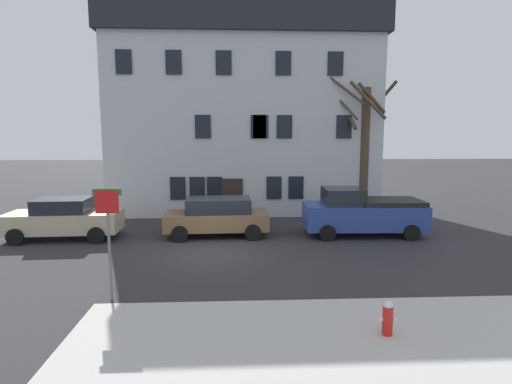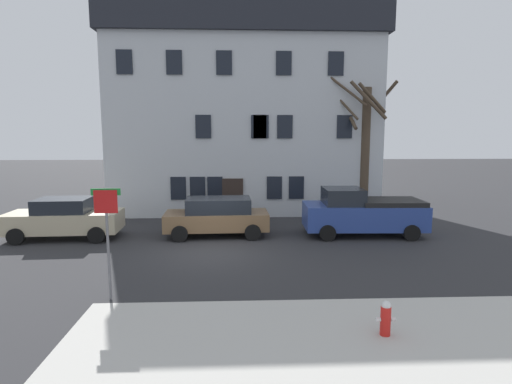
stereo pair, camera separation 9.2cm
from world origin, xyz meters
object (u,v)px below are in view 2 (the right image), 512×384
object	(u,v)px
tree_bare_mid	(365,146)
car_brown_wagon	(217,216)
tree_bare_near	(349,147)
car_beige_sedan	(64,218)
fire_hydrant	(386,317)
pickup_truck_blue	(362,213)
street_sign_pole	(107,223)
building_main	(244,113)

from	to	relation	value
tree_bare_mid	car_brown_wagon	distance (m)	9.16
tree_bare_near	tree_bare_mid	world-z (taller)	tree_bare_near
car_beige_sedan	fire_hydrant	bearing A→B (deg)	-41.44
tree_bare_near	car_beige_sedan	distance (m)	14.46
pickup_truck_blue	street_sign_pole	world-z (taller)	street_sign_pole
street_sign_pole	fire_hydrant	bearing A→B (deg)	-20.82
street_sign_pole	car_beige_sedan	bearing A→B (deg)	120.21
tree_bare_near	car_brown_wagon	bearing A→B (deg)	-146.65
car_brown_wagon	fire_hydrant	xyz separation A→B (m)	(4.03, -9.42, -0.36)
tree_bare_near	fire_hydrant	xyz separation A→B (m)	(-2.88, -13.97, -3.23)
building_main	pickup_truck_blue	world-z (taller)	building_main
building_main	tree_bare_mid	size ratio (longest dim) A/B	2.11
building_main	car_beige_sedan	size ratio (longest dim) A/B	3.25
car_beige_sedan	car_brown_wagon	size ratio (longest dim) A/B	1.04
pickup_truck_blue	building_main	bearing A→B (deg)	122.71
fire_hydrant	car_brown_wagon	bearing A→B (deg)	113.17
fire_hydrant	building_main	bearing A→B (deg)	99.03
car_brown_wagon	tree_bare_mid	bearing A→B (deg)	27.91
tree_bare_near	street_sign_pole	distance (m)	14.95
car_beige_sedan	pickup_truck_blue	xyz separation A→B (m)	(12.80, 0.04, 0.14)
tree_bare_near	car_brown_wagon	distance (m)	8.76
car_beige_sedan	pickup_truck_blue	world-z (taller)	pickup_truck_blue
tree_bare_mid	street_sign_pole	xyz separation A→B (m)	(-10.18, -11.00, -1.71)
car_brown_wagon	building_main	bearing A→B (deg)	80.38
building_main	tree_bare_near	distance (m)	6.73
tree_bare_near	tree_bare_mid	bearing A→B (deg)	-32.43
building_main	tree_bare_mid	distance (m)	7.58
tree_bare_near	street_sign_pole	world-z (taller)	tree_bare_near
fire_hydrant	street_sign_pole	xyz separation A→B (m)	(-6.54, 2.49, 1.57)
car_brown_wagon	pickup_truck_blue	size ratio (longest dim) A/B	0.86
tree_bare_near	tree_bare_mid	distance (m)	0.90
car_beige_sedan	car_brown_wagon	world-z (taller)	car_beige_sedan
tree_bare_near	pickup_truck_blue	distance (m)	5.45
car_beige_sedan	street_sign_pole	world-z (taller)	street_sign_pole
tree_bare_mid	street_sign_pole	bearing A→B (deg)	-132.79
fire_hydrant	street_sign_pole	world-z (taller)	street_sign_pole
tree_bare_near	street_sign_pole	xyz separation A→B (m)	(-9.42, -11.48, -1.66)
building_main	tree_bare_near	size ratio (longest dim) A/B	2.03
street_sign_pole	building_main	bearing A→B (deg)	75.40
tree_bare_near	fire_hydrant	distance (m)	14.63
tree_bare_near	car_beige_sedan	xyz separation A→B (m)	(-13.36, -4.71, -2.88)
building_main	car_brown_wagon	xyz separation A→B (m)	(-1.31, -7.72, -4.82)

